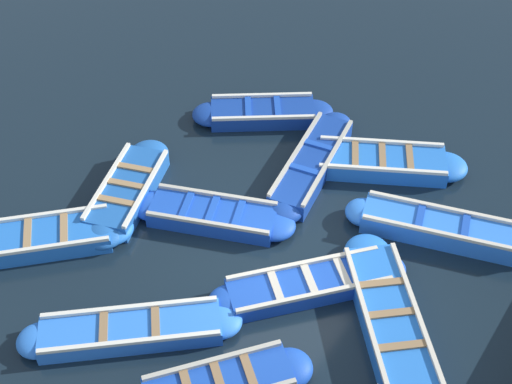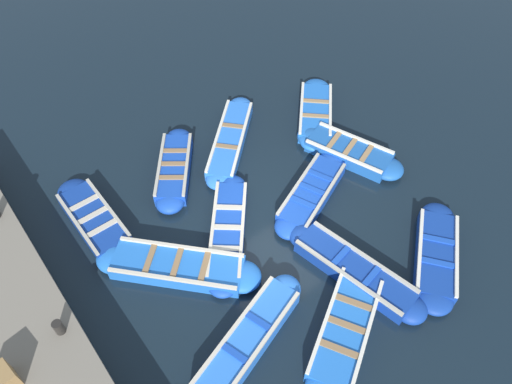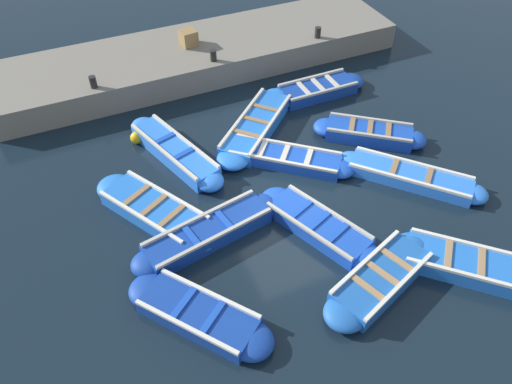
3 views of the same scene
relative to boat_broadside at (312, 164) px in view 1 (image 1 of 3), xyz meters
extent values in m
plane|color=black|center=(0.69, -2.44, -0.20)|extent=(120.00, 120.00, 0.00)
cube|color=navy|center=(0.00, 0.00, -0.01)|extent=(1.35, 3.08, 0.38)
ellipsoid|color=navy|center=(-0.28, 1.47, -0.01)|extent=(0.87, 0.89, 0.38)
ellipsoid|color=navy|center=(0.28, -1.47, -0.01)|extent=(0.87, 0.89, 0.38)
cube|color=#B2AD9E|center=(-0.36, -0.07, 0.22)|extent=(0.63, 2.89, 0.07)
cube|color=#B2AD9E|center=(0.36, 0.07, 0.22)|extent=(0.63, 2.89, 0.07)
cube|color=#1947B7|center=(-0.08, 0.42, 0.20)|extent=(0.72, 0.27, 0.04)
cube|color=#1947B7|center=(0.08, -0.42, 0.20)|extent=(0.72, 0.27, 0.04)
cube|color=blue|center=(-0.29, -5.35, -0.04)|extent=(2.80, 2.65, 0.31)
ellipsoid|color=blue|center=(0.85, -4.32, -0.04)|extent=(1.05, 1.04, 0.31)
ellipsoid|color=blue|center=(-1.42, -6.38, -0.04)|extent=(1.05, 1.04, 0.31)
cube|color=silver|center=(-0.53, -5.09, 0.14)|extent=(2.28, 2.09, 0.07)
cube|color=silver|center=(-0.05, -5.61, 0.14)|extent=(2.28, 2.09, 0.07)
cube|color=olive|center=(0.04, -5.06, 0.13)|extent=(0.57, 0.61, 0.04)
cube|color=olive|center=(-0.61, -5.64, 0.13)|extent=(0.57, 0.61, 0.04)
ellipsoid|color=#1947B7|center=(2.33, -4.43, -0.01)|extent=(1.08, 1.08, 0.38)
cube|color=#B2AD9E|center=(1.32, -5.13, 0.22)|extent=(1.47, 1.87, 0.07)
cube|color=olive|center=(1.92, -4.96, 0.20)|extent=(0.66, 0.55, 0.04)
cube|color=olive|center=(1.61, -5.36, 0.20)|extent=(0.66, 0.55, 0.04)
cube|color=#1947B7|center=(-0.81, -2.39, -0.03)|extent=(2.63, 1.76, 0.33)
ellipsoid|color=#1947B7|center=(0.34, -1.91, -0.03)|extent=(1.08, 1.07, 0.33)
ellipsoid|color=#1947B7|center=(-1.96, -2.86, -0.03)|extent=(1.08, 1.07, 0.33)
cube|color=#B2AD9E|center=(-0.96, -2.02, 0.17)|extent=(2.28, 1.01, 0.07)
cube|color=#B2AD9E|center=(-0.65, -2.76, 0.17)|extent=(2.28, 1.01, 0.07)
cube|color=#1947B7|center=(-0.32, -2.19, 0.15)|extent=(0.43, 0.77, 0.04)
cube|color=#1947B7|center=(-0.81, -2.39, 0.15)|extent=(0.43, 0.77, 0.04)
cube|color=#1947B7|center=(-1.30, -2.59, 0.15)|extent=(0.43, 0.77, 0.04)
cube|color=blue|center=(-3.02, -4.68, -0.02)|extent=(2.33, 2.38, 0.34)
ellipsoid|color=blue|center=(-2.20, -3.82, -0.02)|extent=(1.25, 1.25, 0.34)
cube|color=silver|center=(-3.34, -4.38, 0.18)|extent=(1.67, 1.75, 0.07)
cube|color=silver|center=(-2.71, -4.98, 0.18)|extent=(1.67, 1.75, 0.07)
cube|color=#9E7A51|center=(-2.79, -4.44, 0.17)|extent=(0.70, 0.68, 0.04)
cube|color=#9E7A51|center=(-3.26, -4.93, 0.17)|extent=(0.70, 0.68, 0.04)
cube|color=#1E59AD|center=(-2.64, -2.85, -0.01)|extent=(1.69, 2.54, 0.37)
ellipsoid|color=#1E59AD|center=(-3.05, -1.74, -0.01)|extent=(1.11, 1.13, 0.37)
ellipsoid|color=#1E59AD|center=(-2.24, -3.96, -0.01)|extent=(1.11, 1.13, 0.37)
cube|color=silver|center=(-3.04, -3.00, 0.21)|extent=(0.87, 2.20, 0.07)
cube|color=silver|center=(-2.24, -2.71, 0.21)|extent=(0.87, 2.20, 0.07)
cube|color=#9E7A51|center=(-2.81, -2.38, 0.19)|extent=(0.82, 0.41, 0.04)
cube|color=#9E7A51|center=(-2.64, -2.85, 0.19)|extent=(0.82, 0.41, 0.04)
cube|color=#9E7A51|center=(-2.47, -3.33, 0.19)|extent=(0.82, 0.41, 0.04)
cube|color=blue|center=(3.04, -0.17, 0.00)|extent=(3.12, 1.65, 0.40)
ellipsoid|color=blue|center=(1.60, -0.63, 0.00)|extent=(0.92, 0.90, 0.40)
cube|color=beige|center=(2.93, 0.16, 0.24)|extent=(2.85, 0.98, 0.07)
cube|color=beige|center=(3.14, -0.50, 0.24)|extent=(2.85, 0.98, 0.07)
cube|color=#1947B7|center=(3.45, -0.04, 0.22)|extent=(0.34, 0.69, 0.04)
cube|color=#1947B7|center=(2.63, -0.30, 0.22)|extent=(0.34, 0.69, 0.04)
cube|color=navy|center=(-1.88, 0.90, -0.04)|extent=(2.45, 2.18, 0.32)
ellipsoid|color=navy|center=(-0.94, 1.62, -0.04)|extent=(1.22, 1.22, 0.32)
ellipsoid|color=navy|center=(-2.82, 0.17, -0.04)|extent=(1.22, 1.22, 0.32)
cube|color=silver|center=(-2.14, 1.23, 0.16)|extent=(1.90, 1.48, 0.07)
cube|color=silver|center=(-1.62, 0.56, 0.16)|extent=(1.90, 1.48, 0.07)
cube|color=#1947B7|center=(-1.61, 1.10, 0.15)|extent=(0.61, 0.74, 0.04)
cube|color=#1947B7|center=(-2.15, 0.69, 0.15)|extent=(0.61, 0.74, 0.04)
cube|color=blue|center=(3.22, -2.64, -0.02)|extent=(2.80, 2.92, 0.36)
ellipsoid|color=blue|center=(2.17, -1.50, -0.02)|extent=(1.26, 1.26, 0.36)
cube|color=beige|center=(2.90, -2.93, 0.20)|extent=(2.11, 2.29, 0.07)
cube|color=beige|center=(3.54, -2.34, 0.20)|extent=(2.11, 2.29, 0.07)
cube|color=olive|center=(2.78, -2.15, 0.18)|extent=(0.71, 0.67, 0.04)
cube|color=olive|center=(3.22, -2.64, 0.18)|extent=(0.71, 0.67, 0.04)
cube|color=olive|center=(3.67, -3.12, 0.18)|extent=(0.71, 0.67, 0.04)
cube|color=blue|center=(1.18, 0.91, -0.02)|extent=(2.83, 2.18, 0.36)
ellipsoid|color=blue|center=(2.35, 1.58, -0.02)|extent=(1.26, 1.24, 0.36)
ellipsoid|color=blue|center=(0.01, 0.25, -0.02)|extent=(1.26, 1.24, 0.36)
cube|color=silver|center=(0.96, 1.30, 0.20)|extent=(2.34, 1.37, 0.07)
cube|color=silver|center=(1.40, 0.52, 0.20)|extent=(2.34, 1.37, 0.07)
cube|color=olive|center=(1.68, 1.19, 0.18)|extent=(0.55, 0.82, 0.04)
cube|color=olive|center=(1.18, 0.91, 0.18)|extent=(0.55, 0.82, 0.04)
cube|color=olive|center=(0.68, 0.63, 0.18)|extent=(0.55, 0.82, 0.04)
cube|color=#1947B7|center=(1.67, -2.77, -0.04)|extent=(2.52, 2.77, 0.30)
ellipsoid|color=#1947B7|center=(2.61, -1.64, -0.04)|extent=(1.07, 1.08, 0.30)
ellipsoid|color=#1947B7|center=(0.72, -3.89, -0.04)|extent=(1.07, 1.08, 0.30)
cube|color=beige|center=(1.38, -2.53, 0.14)|extent=(1.92, 2.25, 0.07)
cube|color=beige|center=(1.95, -3.00, 0.14)|extent=(1.92, 2.25, 0.07)
cube|color=beige|center=(2.07, -2.29, 0.13)|extent=(0.64, 0.57, 0.04)
cube|color=beige|center=(1.67, -2.77, 0.13)|extent=(0.64, 0.57, 0.04)
cube|color=beige|center=(1.26, -3.24, 0.13)|extent=(0.64, 0.57, 0.04)
sphere|color=#EAB214|center=(4.10, 0.60, -0.02)|extent=(0.34, 0.34, 0.34)
camera|label=1|loc=(5.52, -9.91, 10.05)|focal=50.00mm
camera|label=2|loc=(5.53, 3.33, 10.20)|focal=35.00mm
camera|label=3|loc=(-7.17, 2.03, 8.57)|focal=35.00mm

